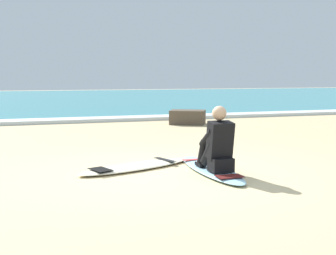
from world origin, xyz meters
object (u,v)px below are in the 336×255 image
object	(u,v)px
surfer_seated	(217,146)
shoreline_rock	(188,117)
surfboard_spare_near	(136,166)
surfboard_main	(211,169)

from	to	relation	value
surfer_seated	shoreline_rock	size ratio (longest dim) A/B	0.93
surfboard_spare_near	surfboard_main	bearing A→B (deg)	-28.60
surfboard_main	surfboard_spare_near	world-z (taller)	same
surfboard_main	surfer_seated	bearing A→B (deg)	-93.07
surfboard_main	surfer_seated	size ratio (longest dim) A/B	2.29
surfboard_spare_near	shoreline_rock	distance (m)	6.47
surfboard_main	surfboard_spare_near	size ratio (longest dim) A/B	1.03
surfer_seated	surfboard_spare_near	bearing A→B (deg)	141.11
surfer_seated	surfboard_spare_near	size ratio (longest dim) A/B	0.45
surfboard_main	shoreline_rock	distance (m)	6.58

